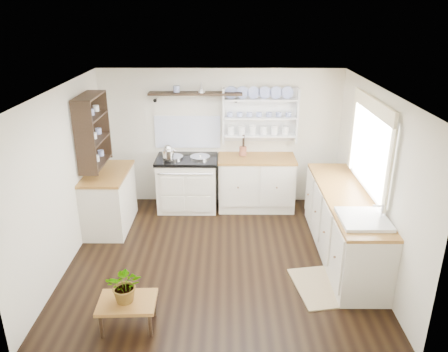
# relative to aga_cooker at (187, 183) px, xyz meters

# --- Properties ---
(floor) EXTENTS (4.00, 3.80, 0.01)m
(floor) POSITION_rel_aga_cooker_xyz_m (0.56, -1.57, -0.46)
(floor) COLOR black
(floor) RESTS_ON ground
(wall_back) EXTENTS (4.00, 0.02, 2.30)m
(wall_back) POSITION_rel_aga_cooker_xyz_m (0.56, 0.33, 0.69)
(wall_back) COLOR silver
(wall_back) RESTS_ON ground
(wall_right) EXTENTS (0.02, 3.80, 2.30)m
(wall_right) POSITION_rel_aga_cooker_xyz_m (2.56, -1.57, 0.69)
(wall_right) COLOR silver
(wall_right) RESTS_ON ground
(wall_left) EXTENTS (0.02, 3.80, 2.30)m
(wall_left) POSITION_rel_aga_cooker_xyz_m (-1.44, -1.57, 0.69)
(wall_left) COLOR silver
(wall_left) RESTS_ON ground
(ceiling) EXTENTS (4.00, 3.80, 0.01)m
(ceiling) POSITION_rel_aga_cooker_xyz_m (0.56, -1.57, 1.84)
(ceiling) COLOR white
(ceiling) RESTS_ON wall_back
(window) EXTENTS (0.08, 1.55, 1.22)m
(window) POSITION_rel_aga_cooker_xyz_m (2.50, -1.42, 1.11)
(window) COLOR white
(window) RESTS_ON wall_right
(aga_cooker) EXTENTS (1.00, 0.70, 0.93)m
(aga_cooker) POSITION_rel_aga_cooker_xyz_m (0.00, 0.00, 0.00)
(aga_cooker) COLOR white
(aga_cooker) RESTS_ON floor
(back_cabinets) EXTENTS (1.27, 0.63, 0.90)m
(back_cabinets) POSITION_rel_aga_cooker_xyz_m (1.16, 0.03, 0.00)
(back_cabinets) COLOR #F1E7CF
(back_cabinets) RESTS_ON floor
(right_cabinets) EXTENTS (0.62, 2.43, 0.90)m
(right_cabinets) POSITION_rel_aga_cooker_xyz_m (2.26, -1.47, 0.00)
(right_cabinets) COLOR #F1E7CF
(right_cabinets) RESTS_ON floor
(belfast_sink) EXTENTS (0.55, 0.60, 0.45)m
(belfast_sink) POSITION_rel_aga_cooker_xyz_m (2.26, -2.22, 0.34)
(belfast_sink) COLOR white
(belfast_sink) RESTS_ON right_cabinets
(left_cabinets) EXTENTS (0.62, 1.13, 0.90)m
(left_cabinets) POSITION_rel_aga_cooker_xyz_m (-1.14, -0.67, 0.00)
(left_cabinets) COLOR #F1E7CF
(left_cabinets) RESTS_ON floor
(plate_rack) EXTENTS (1.20, 0.22, 0.90)m
(plate_rack) POSITION_rel_aga_cooker_xyz_m (1.21, 0.29, 1.10)
(plate_rack) COLOR white
(plate_rack) RESTS_ON wall_back
(high_shelf) EXTENTS (1.50, 0.29, 0.16)m
(high_shelf) POSITION_rel_aga_cooker_xyz_m (0.16, 0.21, 1.45)
(high_shelf) COLOR black
(high_shelf) RESTS_ON wall_back
(left_shelving) EXTENTS (0.28, 0.80, 1.05)m
(left_shelving) POSITION_rel_aga_cooker_xyz_m (-1.28, -0.67, 1.09)
(left_shelving) COLOR black
(left_shelving) RESTS_ON wall_left
(kettle) EXTENTS (0.18, 0.18, 0.23)m
(kettle) POSITION_rel_aga_cooker_xyz_m (-0.28, -0.12, 0.59)
(kettle) COLOR silver
(kettle) RESTS_ON aga_cooker
(utensil_crock) EXTENTS (0.12, 0.12, 0.14)m
(utensil_crock) POSITION_rel_aga_cooker_xyz_m (0.93, 0.11, 0.52)
(utensil_crock) COLOR brown
(utensil_crock) RESTS_ON back_cabinets
(center_table) EXTENTS (0.62, 0.46, 0.33)m
(center_table) POSITION_rel_aga_cooker_xyz_m (-0.39, -2.97, -0.17)
(center_table) COLOR brown
(center_table) RESTS_ON floor
(potted_plant) EXTENTS (0.38, 0.33, 0.41)m
(potted_plant) POSITION_rel_aga_cooker_xyz_m (-0.39, -2.97, 0.08)
(potted_plant) COLOR #3F7233
(potted_plant) RESTS_ON center_table
(floor_rug) EXTENTS (0.69, 0.93, 0.02)m
(floor_rug) POSITION_rel_aga_cooker_xyz_m (1.80, -2.27, -0.45)
(floor_rug) COLOR olive
(floor_rug) RESTS_ON floor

